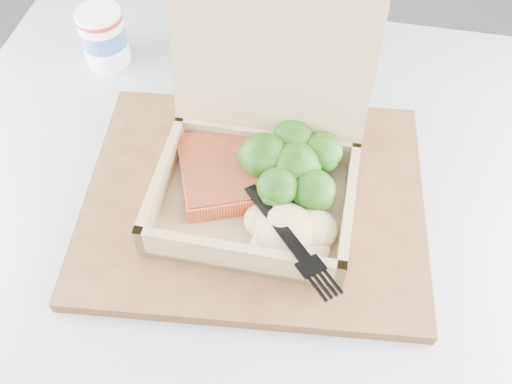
# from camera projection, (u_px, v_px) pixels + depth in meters

# --- Properties ---
(floor) EXTENTS (4.00, 4.00, 0.00)m
(floor) POSITION_uv_depth(u_px,v_px,m) (239.00, 285.00, 1.40)
(floor) COLOR gray
(floor) RESTS_ON ground
(cafe_table) EXTENTS (0.87, 0.87, 0.72)m
(cafe_table) POSITION_uv_depth(u_px,v_px,m) (235.00, 287.00, 0.80)
(cafe_table) COLOR black
(cafe_table) RESTS_ON floor
(serving_tray) EXTENTS (0.39, 0.32, 0.02)m
(serving_tray) POSITION_uv_depth(u_px,v_px,m) (254.00, 200.00, 0.66)
(serving_tray) COLOR brown
(serving_tray) RESTS_ON cafe_table
(takeout_container) EXTENTS (0.24, 0.23, 0.20)m
(takeout_container) POSITION_uv_depth(u_px,v_px,m) (259.00, 157.00, 0.62)
(takeout_container) COLOR tan
(takeout_container) RESTS_ON serving_tray
(salmon_fillet) EXTENTS (0.11, 0.13, 0.02)m
(salmon_fillet) POSITION_uv_depth(u_px,v_px,m) (219.00, 172.00, 0.64)
(salmon_fillet) COLOR #FB5E31
(salmon_fillet) RESTS_ON takeout_container
(broccoli_pile) EXTENTS (0.13, 0.13, 0.05)m
(broccoli_pile) POSITION_uv_depth(u_px,v_px,m) (295.00, 170.00, 0.63)
(broccoli_pile) COLOR #38751A
(broccoli_pile) RESTS_ON takeout_container
(mashed_potatoes) EXTENTS (0.11, 0.09, 0.04)m
(mashed_potatoes) POSITION_uv_depth(u_px,v_px,m) (285.00, 230.00, 0.59)
(mashed_potatoes) COLOR tan
(mashed_potatoes) RESTS_ON takeout_container
(plastic_fork) EXTENTS (0.11, 0.16, 0.02)m
(plastic_fork) POSITION_uv_depth(u_px,v_px,m) (263.00, 203.00, 0.59)
(plastic_fork) COLOR black
(plastic_fork) RESTS_ON mashed_potatoes
(paper_cup) EXTENTS (0.06, 0.06, 0.08)m
(paper_cup) POSITION_uv_depth(u_px,v_px,m) (103.00, 35.00, 0.78)
(paper_cup) COLOR white
(paper_cup) RESTS_ON cafe_table
(receipt) EXTENTS (0.14, 0.16, 0.00)m
(receipt) POSITION_uv_depth(u_px,v_px,m) (275.00, 77.00, 0.79)
(receipt) COLOR white
(receipt) RESTS_ON cafe_table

